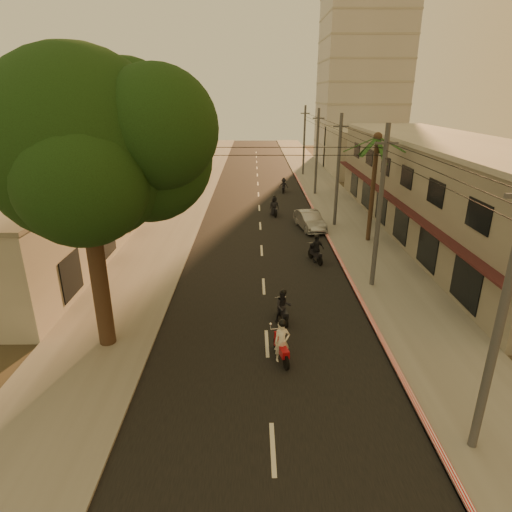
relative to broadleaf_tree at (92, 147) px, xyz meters
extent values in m
plane|color=#383023|center=(6.61, -2.14, -8.48)|extent=(160.00, 160.00, 0.00)
cube|color=black|center=(6.61, 17.86, -8.47)|extent=(10.00, 140.00, 0.02)
cube|color=slate|center=(14.11, 17.86, -8.42)|extent=(5.00, 140.00, 0.12)
cube|color=slate|center=(-0.89, 17.86, -8.42)|extent=(5.00, 140.00, 0.12)
cube|color=red|center=(11.71, 12.86, -8.38)|extent=(0.20, 60.00, 0.20)
cube|color=gray|center=(20.61, 15.86, -4.98)|extent=(8.00, 34.00, 7.00)
cube|color=#A9A699|center=(20.61, 15.86, -1.33)|extent=(8.20, 34.20, 0.30)
cube|color=#3C1819|center=(16.31, 15.86, -5.38)|extent=(0.80, 34.00, 0.12)
cube|color=#A9A699|center=(-7.39, 11.86, -5.98)|extent=(8.00, 24.00, 5.00)
cube|color=gray|center=(-7.39, 11.86, -3.38)|extent=(8.20, 24.20, 0.20)
cube|color=#B7B5B2|center=(22.61, 53.86, 5.52)|extent=(12.00, 12.00, 28.00)
cylinder|color=black|center=(-0.39, -0.14, -5.48)|extent=(0.70, 0.70, 6.00)
cylinder|color=black|center=(0.41, 0.26, -2.48)|extent=(1.22, 2.17, 3.04)
cylinder|color=black|center=(-0.99, -0.44, -2.28)|extent=(1.31, 1.49, 2.73)
sphere|color=black|center=(-0.39, -0.14, 0.02)|extent=(7.20, 7.20, 7.20)
sphere|color=black|center=(1.81, 0.86, -0.48)|extent=(5.20, 5.20, 5.20)
sphere|color=black|center=(-2.19, 0.66, -0.28)|extent=(4.80, 4.80, 4.80)
sphere|color=black|center=(0.21, -1.94, -0.88)|extent=(4.60, 4.60, 4.60)
sphere|color=black|center=(2.61, -0.64, 0.72)|extent=(4.40, 4.40, 4.40)
sphere|color=black|center=(0.81, 2.26, 1.12)|extent=(4.40, 4.40, 4.40)
cylinder|color=black|center=(14.61, 13.86, -4.68)|extent=(0.32, 0.32, 7.60)
sphere|color=black|center=(14.61, 13.86, -0.88)|extent=(0.60, 0.60, 0.60)
cylinder|color=#38383A|center=(12.81, -6.14, -3.98)|extent=(0.26, 0.26, 9.00)
cylinder|color=#38383A|center=(12.81, 5.86, -3.98)|extent=(0.26, 0.26, 9.00)
cube|color=#38383A|center=(12.81, 5.86, -0.48)|extent=(1.20, 0.12, 0.12)
cylinder|color=#38383A|center=(12.81, 17.86, -3.98)|extent=(0.26, 0.26, 9.00)
cube|color=#38383A|center=(12.81, 17.86, -0.48)|extent=(1.20, 0.12, 0.12)
cylinder|color=#38383A|center=(12.81, 29.86, -3.98)|extent=(0.26, 0.26, 9.00)
cube|color=#38383A|center=(12.81, 29.86, -0.48)|extent=(1.20, 0.12, 0.12)
cylinder|color=#38383A|center=(12.81, 41.86, -3.98)|extent=(0.26, 0.26, 9.00)
cube|color=#38383A|center=(12.81, 41.86, -0.48)|extent=(1.20, 0.12, 0.12)
cube|color=#A9A699|center=(20.61, 42.86, -5.48)|extent=(8.00, 14.00, 6.00)
cube|color=#A9A699|center=(-7.39, 31.86, -6.28)|extent=(8.00, 14.00, 4.40)
cube|color=#A9A699|center=(-7.39, 49.86, -4.98)|extent=(8.00, 14.00, 7.00)
cylinder|color=black|center=(7.00, -0.70, -8.17)|extent=(0.25, 0.61, 0.60)
cylinder|color=black|center=(7.32, -2.01, -8.17)|extent=(0.25, 0.61, 0.60)
cube|color=#A40C13|center=(7.18, -1.43, -7.88)|extent=(0.57, 1.22, 0.32)
cube|color=#A40C13|center=(7.05, -0.91, -7.72)|extent=(0.34, 0.18, 0.65)
cylinder|color=silver|center=(7.02, -0.78, -7.34)|extent=(0.59, 0.18, 0.04)
imported|color=silver|center=(7.18, -1.43, -7.57)|extent=(0.86, 0.74, 1.81)
sphere|color=black|center=(7.18, -1.43, -6.71)|extent=(0.32, 0.32, 0.32)
sphere|color=silver|center=(6.73, -0.87, -7.07)|extent=(0.13, 0.13, 0.13)
sphere|color=silver|center=(7.32, -0.73, -7.07)|extent=(0.13, 0.13, 0.13)
cylinder|color=black|center=(7.32, 2.48, -8.20)|extent=(0.20, 0.55, 0.54)
cylinder|color=black|center=(7.55, 1.28, -8.20)|extent=(0.20, 0.55, 0.54)
cube|color=black|center=(7.45, 1.81, -7.94)|extent=(0.47, 1.10, 0.29)
cube|color=black|center=(7.36, 2.29, -7.79)|extent=(0.30, 0.15, 0.58)
cylinder|color=silver|center=(7.34, 2.40, -7.45)|extent=(0.53, 0.14, 0.04)
imported|color=black|center=(7.45, 1.81, -7.66)|extent=(1.02, 0.91, 1.63)
sphere|color=black|center=(7.45, 1.81, -6.89)|extent=(0.29, 0.29, 0.29)
cylinder|color=black|center=(9.87, 10.36, -8.17)|extent=(0.30, 0.61, 0.61)
cylinder|color=black|center=(10.30, 9.07, -8.17)|extent=(0.30, 0.61, 0.61)
cube|color=black|center=(10.11, 9.64, -7.88)|extent=(0.67, 1.23, 0.33)
cube|color=black|center=(9.94, 10.15, -7.72)|extent=(0.34, 0.21, 0.65)
cylinder|color=silver|center=(9.90, 10.27, -7.34)|extent=(0.58, 0.23, 0.04)
imported|color=black|center=(10.11, 9.64, -7.56)|extent=(1.34, 1.09, 1.82)
sphere|color=black|center=(10.11, 9.64, -6.70)|extent=(0.33, 0.33, 0.33)
cylinder|color=black|center=(7.79, 21.83, -8.18)|extent=(0.20, 0.60, 0.59)
cylinder|color=black|center=(8.01, 20.53, -8.18)|extent=(0.20, 0.60, 0.59)
cube|color=black|center=(7.91, 21.10, -7.89)|extent=(0.48, 1.20, 0.32)
cube|color=black|center=(7.83, 21.62, -7.73)|extent=(0.33, 0.16, 0.64)
cylinder|color=silver|center=(7.81, 21.75, -7.36)|extent=(0.58, 0.13, 0.04)
imported|color=black|center=(7.91, 21.10, -7.59)|extent=(1.05, 0.85, 1.78)
sphere|color=black|center=(7.91, 21.10, -6.75)|extent=(0.32, 0.32, 0.32)
cylinder|color=black|center=(9.52, 31.56, -8.21)|extent=(0.17, 0.53, 0.53)
cylinder|color=black|center=(9.35, 30.40, -8.21)|extent=(0.17, 0.53, 0.53)
cube|color=black|center=(9.43, 30.91, -7.96)|extent=(0.41, 1.06, 0.28)
cube|color=black|center=(9.49, 31.37, -7.82)|extent=(0.29, 0.13, 0.56)
cylinder|color=silver|center=(9.51, 31.49, -7.49)|extent=(0.52, 0.11, 0.04)
imported|color=black|center=(9.43, 30.91, -7.69)|extent=(1.18, 0.87, 1.58)
sphere|color=black|center=(9.43, 30.91, -6.95)|extent=(0.28, 0.28, 0.28)
imported|color=gray|center=(10.61, 17.00, -7.74)|extent=(3.21, 5.02, 1.46)
camera|label=1|loc=(6.02, -16.44, 1.86)|focal=30.00mm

